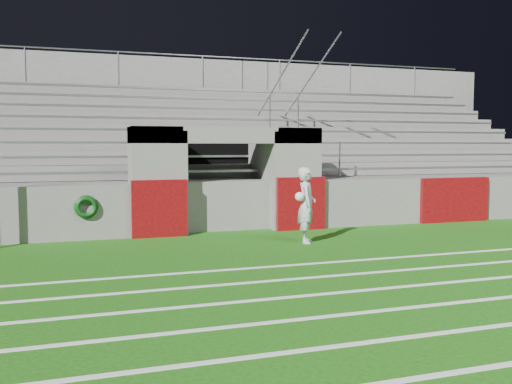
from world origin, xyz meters
name	(u,v)px	position (x,y,z in m)	size (l,w,h in m)	color
ground	(276,255)	(0.00, 0.00, 0.00)	(90.00, 90.00, 0.00)	#19550E
field_markings	(432,334)	(0.00, -5.00, 0.01)	(28.00, 8.09, 0.01)	white
stadium_structure	(189,166)	(0.00, 7.97, 1.49)	(26.00, 8.48, 5.42)	slate
goalkeeper_with_ball	(306,205)	(1.14, 1.12, 0.84)	(0.61, 0.72, 1.68)	#B8BFC3
hose_coil	(86,207)	(-3.45, 2.93, 0.77)	(0.53, 0.14, 0.53)	#0B3B0D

